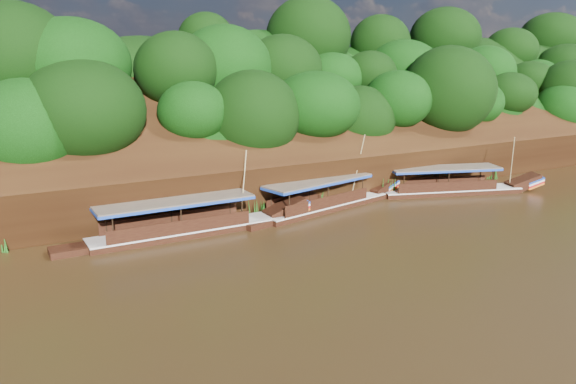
% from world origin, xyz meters
% --- Properties ---
extents(ground, '(160.00, 160.00, 0.00)m').
position_xyz_m(ground, '(0.00, 0.00, 0.00)').
color(ground, black).
rests_on(ground, ground).
extents(riverbank, '(120.00, 30.06, 19.40)m').
position_xyz_m(riverbank, '(-0.01, 22.73, 1.89)').
color(riverbank, black).
rests_on(riverbank, ground).
extents(boat_0, '(13.89, 6.24, 5.21)m').
position_xyz_m(boat_0, '(13.23, 7.16, 0.51)').
color(boat_0, black).
rests_on(boat_0, ground).
extents(boat_1, '(13.85, 4.82, 5.91)m').
position_xyz_m(boat_1, '(1.39, 8.59, 0.54)').
color(boat_1, black).
rests_on(boat_1, ground).
extents(boat_2, '(15.12, 2.49, 5.55)m').
position_xyz_m(boat_2, '(-9.57, 7.63, 0.54)').
color(boat_2, black).
rests_on(boat_2, ground).
extents(reeds, '(49.69, 2.42, 2.14)m').
position_xyz_m(reeds, '(-3.49, 9.55, 0.89)').
color(reeds, '#205916').
rests_on(reeds, ground).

